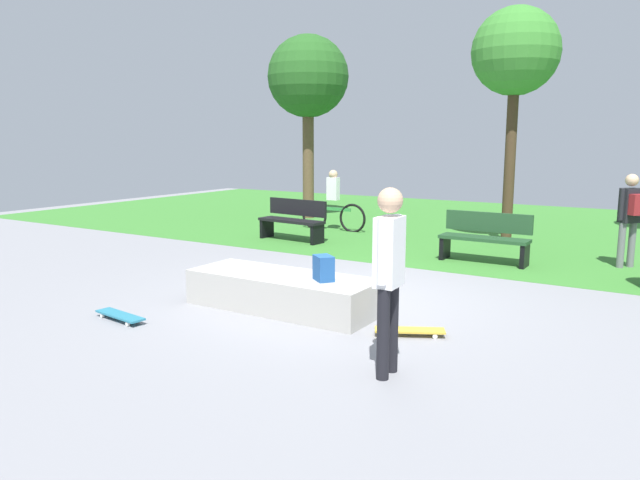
# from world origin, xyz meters

# --- Properties ---
(ground_plane) EXTENTS (28.00, 28.00, 0.00)m
(ground_plane) POSITION_xyz_m (0.00, 0.00, 0.00)
(ground_plane) COLOR gray
(grass_lawn) EXTENTS (26.60, 11.59, 0.01)m
(grass_lawn) POSITION_xyz_m (0.00, 8.20, 0.00)
(grass_lawn) COLOR #387A2D
(grass_lawn) RESTS_ON ground_plane
(concrete_ledge) EXTENTS (2.59, 0.94, 0.47)m
(concrete_ledge) POSITION_xyz_m (-0.37, -0.87, 0.24)
(concrete_ledge) COLOR #A8A59E
(concrete_ledge) RESTS_ON ground_plane
(backpack_on_ledge) EXTENTS (0.34, 0.33, 0.32)m
(backpack_on_ledge) POSITION_xyz_m (0.27, -0.88, 0.63)
(backpack_on_ledge) COLOR #1E4C8C
(backpack_on_ledge) RESTS_ON concrete_ledge
(skater_performing_trick) EXTENTS (0.24, 0.43, 1.80)m
(skater_performing_trick) POSITION_xyz_m (1.80, -2.20, 1.07)
(skater_performing_trick) COLOR black
(skater_performing_trick) RESTS_ON ground_plane
(skateboard_by_ledge) EXTENTS (0.82, 0.30, 0.08)m
(skateboard_by_ledge) POSITION_xyz_m (-1.80, -2.37, 0.06)
(skateboard_by_ledge) COLOR teal
(skateboard_by_ledge) RESTS_ON ground_plane
(skateboard_spare) EXTENTS (0.80, 0.54, 0.08)m
(skateboard_spare) POSITION_xyz_m (1.52, -1.01, 0.06)
(skateboard_spare) COLOR gold
(skateboard_spare) RESTS_ON ground_plane
(park_bench_center_lawn) EXTENTS (1.61, 0.49, 0.91)m
(park_bench_center_lawn) POSITION_xyz_m (1.01, 3.57, 0.48)
(park_bench_center_lawn) COLOR #1E4223
(park_bench_center_lawn) RESTS_ON ground_plane
(park_bench_by_oak) EXTENTS (1.64, 0.63, 0.91)m
(park_bench_by_oak) POSITION_xyz_m (-3.34, 3.72, 0.48)
(park_bench_by_oak) COLOR black
(park_bench_by_oak) RESTS_ON ground_plane
(tree_young_birch) EXTENTS (1.80, 1.80, 4.92)m
(tree_young_birch) POSITION_xyz_m (0.81, 5.82, 3.95)
(tree_young_birch) COLOR #42301E
(tree_young_birch) RESTS_ON grass_lawn
(tree_slender_maple) EXTENTS (2.26, 2.26, 5.08)m
(tree_slender_maple) POSITION_xyz_m (-5.17, 7.18, 3.89)
(tree_slender_maple) COLOR brown
(tree_slender_maple) RESTS_ON grass_lawn
(pedestrian_with_backpack) EXTENTS (0.45, 0.44, 1.65)m
(pedestrian_with_backpack) POSITION_xyz_m (3.27, 4.43, 0.98)
(pedestrian_with_backpack) COLOR slate
(pedestrian_with_backpack) RESTS_ON ground_plane
(cyclist_on_bicycle) EXTENTS (1.82, 0.22, 1.52)m
(cyclist_on_bicycle) POSITION_xyz_m (-3.37, 5.52, 0.63)
(cyclist_on_bicycle) COLOR black
(cyclist_on_bicycle) RESTS_ON ground_plane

